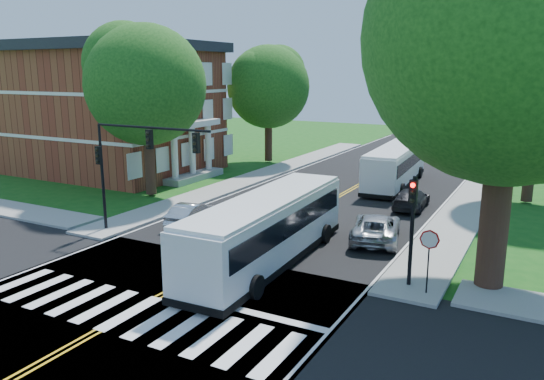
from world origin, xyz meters
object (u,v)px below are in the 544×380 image
Objects in this scene: signal_nw at (134,154)px; bus_lead at (268,229)px; hatchback at (192,214)px; bus_follow at (395,165)px; suv at (376,227)px; signal_ne at (412,217)px; dark_sedan at (411,199)px.

bus_lead is at bearing -1.32° from signal_nw.
hatchback is at bearing -28.68° from bus_lead.
suv is (2.81, -13.66, -0.85)m from bus_follow.
signal_ne is 0.37× the size of bus_lead.
suv is 7.24m from dark_sedan.
suv reaches higher than dark_sedan.
signal_ne is 19.91m from bus_follow.
bus_lead reaches higher than bus_follow.
dark_sedan is (9.99, 9.39, -0.00)m from hatchback.
bus_lead reaches higher than dark_sedan.
bus_lead is 13.21m from dark_sedan.
signal_ne reaches higher than bus_lead.
signal_nw reaches higher than bus_follow.
bus_lead is 2.43× the size of suv.
dark_sedan is at bearing -103.03° from suv.
signal_ne reaches higher than dark_sedan.
suv is (3.26, 5.52, -0.94)m from bus_lead.
bus_follow is 2.31× the size of suv.
hatchback is (-13.00, 3.19, -2.32)m from signal_ne.
signal_ne is at bearing 179.70° from bus_lead.
bus_lead is 3.13× the size of hatchback.
bus_lead is at bearing 73.14° from dark_sedan.
suv is at bearing 119.48° from signal_ne.
bus_lead is 6.48m from suv.
bus_follow is 17.37m from hatchback.
bus_lead is at bearing 46.49° from suv.
signal_nw is at bearing -179.95° from signal_ne.
suv is at bearing -174.99° from hatchback.
bus_follow is at bearing -121.51° from hatchback.
suv is at bearing 98.46° from bus_follow.
bus_follow is 7.06m from dark_sedan.
signal_ne is 1.15× the size of hatchback.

